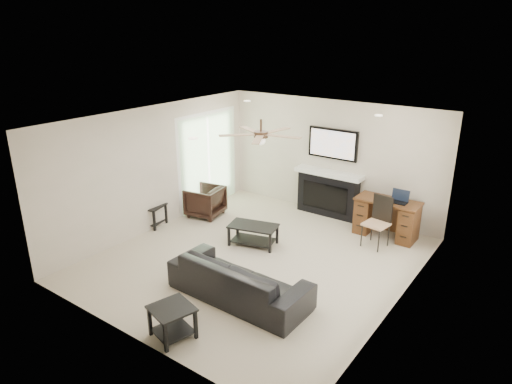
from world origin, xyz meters
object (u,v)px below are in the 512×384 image
sofa (239,279)px  armchair (205,201)px  desk (386,218)px  fireplace_unit (329,173)px  coffee_table (253,235)px

sofa → armchair: bearing=-38.5°
armchair → desk: bearing=99.4°
fireplace_unit → coffee_table: bearing=-101.6°
fireplace_unit → sofa: bearing=-83.0°
coffee_table → sofa: bearing=-75.7°
coffee_table → fireplace_unit: (0.44, 2.15, 0.75)m
armchair → fireplace_unit: bearing=116.6°
sofa → fireplace_unit: bearing=-81.9°
sofa → desk: 3.58m
desk → armchair: bearing=-160.4°
coffee_table → fireplace_unit: size_ratio=0.47×
coffee_table → desk: (1.90, 1.83, 0.18)m
coffee_table → desk: desk is taller
armchair → coffee_table: (1.70, -0.55, -0.13)m
sofa → armchair: 3.37m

